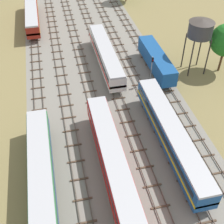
{
  "coord_description": "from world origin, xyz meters",
  "views": [
    {
      "loc": [
        -7.59,
        11.17,
        31.6
      ],
      "look_at": [
        0.0,
        44.71,
        1.5
      ],
      "focal_mm": 47.91,
      "sensor_mm": 36.0,
      "label": 1
    }
  ],
  "objects_px": {
    "diesel_railcar_far_left_farther": "(32,14)",
    "signal_post_nearest": "(152,67)",
    "freight_boxcar_right_midfar": "(156,60)",
    "diesel_railcar_centre_far": "(106,55)",
    "passenger_coach_centre_left_near": "(113,160)",
    "passenger_coach_far_left_nearest": "(41,180)",
    "water_tower": "(201,29)",
    "passenger_coach_centre_right_mid": "(171,134)"
  },
  "relations": [
    {
      "from": "passenger_coach_centre_left_near",
      "to": "freight_boxcar_right_midfar",
      "type": "relative_size",
      "value": 1.57
    },
    {
      "from": "passenger_coach_centre_right_mid",
      "to": "freight_boxcar_right_midfar",
      "type": "relative_size",
      "value": 1.57
    },
    {
      "from": "freight_boxcar_right_midfar",
      "to": "diesel_railcar_centre_far",
      "type": "distance_m",
      "value": 9.53
    },
    {
      "from": "passenger_coach_centre_left_near",
      "to": "water_tower",
      "type": "height_order",
      "value": "water_tower"
    },
    {
      "from": "passenger_coach_far_left_nearest",
      "to": "freight_boxcar_right_midfar",
      "type": "xyz_separation_m",
      "value": [
        22.03,
        22.67,
        -0.16
      ]
    },
    {
      "from": "passenger_coach_centre_right_mid",
      "to": "diesel_railcar_centre_far",
      "type": "bearing_deg",
      "value": 101.08
    },
    {
      "from": "water_tower",
      "to": "diesel_railcar_centre_far",
      "type": "bearing_deg",
      "value": 162.66
    },
    {
      "from": "freight_boxcar_right_midfar",
      "to": "water_tower",
      "type": "height_order",
      "value": "water_tower"
    },
    {
      "from": "passenger_coach_centre_right_mid",
      "to": "diesel_railcar_far_left_farther",
      "type": "relative_size",
      "value": 1.07
    },
    {
      "from": "passenger_coach_far_left_nearest",
      "to": "diesel_railcar_centre_far",
      "type": "relative_size",
      "value": 1.07
    },
    {
      "from": "freight_boxcar_right_midfar",
      "to": "diesel_railcar_centre_far",
      "type": "bearing_deg",
      "value": 157.66
    },
    {
      "from": "passenger_coach_centre_right_mid",
      "to": "diesel_railcar_centre_far",
      "type": "distance_m",
      "value": 22.92
    },
    {
      "from": "passenger_coach_far_left_nearest",
      "to": "diesel_railcar_far_left_farther",
      "type": "bearing_deg",
      "value": 90.0
    },
    {
      "from": "passenger_coach_centre_left_near",
      "to": "diesel_railcar_centre_far",
      "type": "distance_m",
      "value": 25.59
    },
    {
      "from": "passenger_coach_centre_left_near",
      "to": "water_tower",
      "type": "bearing_deg",
      "value": 45.06
    },
    {
      "from": "passenger_coach_far_left_nearest",
      "to": "signal_post_nearest",
      "type": "relative_size",
      "value": 4.01
    },
    {
      "from": "passenger_coach_centre_left_near",
      "to": "water_tower",
      "type": "xyz_separation_m",
      "value": [
        20.23,
        20.27,
        5.87
      ]
    },
    {
      "from": "passenger_coach_centre_left_near",
      "to": "signal_post_nearest",
      "type": "xyz_separation_m",
      "value": [
        11.01,
        17.91,
        0.87
      ]
    },
    {
      "from": "diesel_railcar_centre_far",
      "to": "water_tower",
      "type": "xyz_separation_m",
      "value": [
        15.82,
        -4.94,
        5.89
      ]
    },
    {
      "from": "passenger_coach_far_left_nearest",
      "to": "passenger_coach_centre_right_mid",
      "type": "bearing_deg",
      "value": 12.18
    },
    {
      "from": "passenger_coach_far_left_nearest",
      "to": "passenger_coach_centre_left_near",
      "type": "xyz_separation_m",
      "value": [
        8.81,
        1.08,
        0.0
      ]
    },
    {
      "from": "signal_post_nearest",
      "to": "passenger_coach_centre_left_near",
      "type": "bearing_deg",
      "value": -121.59
    },
    {
      "from": "passenger_coach_centre_left_near",
      "to": "diesel_railcar_centre_far",
      "type": "relative_size",
      "value": 1.07
    },
    {
      "from": "passenger_coach_far_left_nearest",
      "to": "passenger_coach_centre_left_near",
      "type": "distance_m",
      "value": 8.88
    },
    {
      "from": "passenger_coach_centre_right_mid",
      "to": "diesel_railcar_far_left_farther",
      "type": "height_order",
      "value": "same"
    },
    {
      "from": "signal_post_nearest",
      "to": "water_tower",
      "type": "bearing_deg",
      "value": 14.39
    },
    {
      "from": "passenger_coach_far_left_nearest",
      "to": "signal_post_nearest",
      "type": "distance_m",
      "value": 27.46
    },
    {
      "from": "passenger_coach_centre_left_near",
      "to": "passenger_coach_far_left_nearest",
      "type": "bearing_deg",
      "value": -172.99
    },
    {
      "from": "passenger_coach_centre_left_near",
      "to": "water_tower",
      "type": "distance_m",
      "value": 29.23
    },
    {
      "from": "passenger_coach_centre_left_near",
      "to": "diesel_railcar_far_left_farther",
      "type": "relative_size",
      "value": 1.07
    },
    {
      "from": "passenger_coach_far_left_nearest",
      "to": "water_tower",
      "type": "distance_m",
      "value": 36.52
    },
    {
      "from": "passenger_coach_far_left_nearest",
      "to": "diesel_railcar_far_left_farther",
      "type": "distance_m",
      "value": 48.55
    },
    {
      "from": "freight_boxcar_right_midfar",
      "to": "signal_post_nearest",
      "type": "distance_m",
      "value": 4.42
    },
    {
      "from": "diesel_railcar_far_left_farther",
      "to": "signal_post_nearest",
      "type": "relative_size",
      "value": 3.73
    },
    {
      "from": "passenger_coach_centre_right_mid",
      "to": "signal_post_nearest",
      "type": "relative_size",
      "value": 4.01
    },
    {
      "from": "freight_boxcar_right_midfar",
      "to": "water_tower",
      "type": "xyz_separation_m",
      "value": [
        7.01,
        -1.32,
        6.03
      ]
    },
    {
      "from": "passenger_coach_centre_right_mid",
      "to": "freight_boxcar_right_midfar",
      "type": "xyz_separation_m",
      "value": [
        4.41,
        18.87,
        -0.16
      ]
    },
    {
      "from": "passenger_coach_far_left_nearest",
      "to": "signal_post_nearest",
      "type": "xyz_separation_m",
      "value": [
        19.82,
        18.99,
        0.87
      ]
    },
    {
      "from": "signal_post_nearest",
      "to": "freight_boxcar_right_midfar",
      "type": "bearing_deg",
      "value": 59.06
    },
    {
      "from": "diesel_railcar_far_left_farther",
      "to": "diesel_railcar_centre_far",
      "type": "bearing_deg",
      "value": -59.3
    },
    {
      "from": "passenger_coach_centre_left_near",
      "to": "passenger_coach_centre_right_mid",
      "type": "distance_m",
      "value": 9.22
    },
    {
      "from": "passenger_coach_far_left_nearest",
      "to": "signal_post_nearest",
      "type": "height_order",
      "value": "signal_post_nearest"
    }
  ]
}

